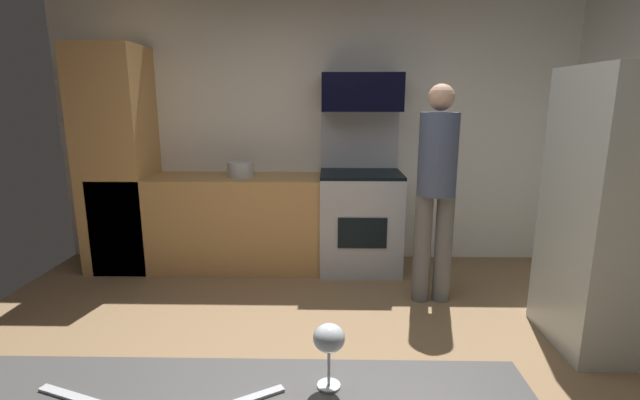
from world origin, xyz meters
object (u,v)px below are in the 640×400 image
at_px(wine_glass_near, 329,340).
at_px(stock_pot, 241,169).
at_px(oven_range, 360,217).
at_px(microwave, 362,92).
at_px(refrigerator, 629,212).
at_px(person_cook, 436,184).

relative_size(wine_glass_near, stock_pot, 0.69).
xyz_separation_m(wine_glass_near, stock_pot, (-0.84, 3.20, -0.06)).
height_order(oven_range, microwave, microwave).
xyz_separation_m(microwave, refrigerator, (1.62, -1.46, -0.77)).
distance_m(person_cook, stock_pot, 1.83).
bearing_deg(microwave, stock_pot, -175.98).
relative_size(person_cook, stock_pot, 6.93).
distance_m(microwave, refrigerator, 2.32).
bearing_deg(oven_range, refrigerator, -40.28).
bearing_deg(stock_pot, oven_range, -0.30).
bearing_deg(microwave, refrigerator, -42.00).
xyz_separation_m(oven_range, wine_glass_near, (-0.30, -3.20, 0.52)).
relative_size(oven_range, person_cook, 0.87).
height_order(refrigerator, stock_pot, refrigerator).
distance_m(refrigerator, person_cook, 1.26).
bearing_deg(microwave, person_cook, -56.61).
height_order(refrigerator, person_cook, refrigerator).
height_order(person_cook, stock_pot, person_cook).
distance_m(wine_glass_near, stock_pot, 3.31).
height_order(microwave, stock_pot, microwave).
bearing_deg(oven_range, person_cook, -53.63).
relative_size(refrigerator, stock_pot, 7.29).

